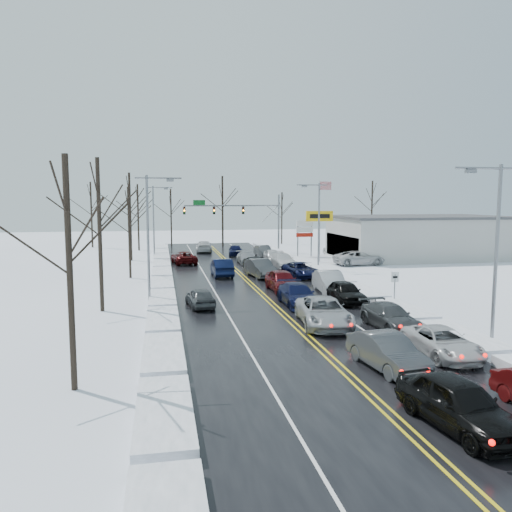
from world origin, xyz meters
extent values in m
plane|color=white|center=(0.00, 0.00, 0.00)|extent=(160.00, 160.00, 0.00)
cube|color=black|center=(0.00, 2.00, 0.01)|extent=(14.00, 84.00, 0.01)
cube|color=white|center=(-7.60, 2.00, 0.00)|extent=(1.87, 72.00, 0.49)
cube|color=white|center=(7.60, 2.00, 0.00)|extent=(1.87, 72.00, 0.49)
cylinder|color=slate|center=(8.50, 28.00, 4.00)|extent=(0.24, 0.24, 8.00)
cylinder|color=slate|center=(2.00, 28.00, 6.50)|extent=(13.00, 0.18, 0.18)
cylinder|color=slate|center=(7.30, 28.00, 5.40)|extent=(2.33, 0.10, 2.33)
cube|color=#0C591E|center=(-2.50, 28.00, 6.90)|extent=(1.60, 0.08, 0.70)
cube|color=black|center=(3.50, 28.00, 5.85)|extent=(0.32, 0.25, 1.05)
sphere|color=#3F0705|center=(3.50, 27.84, 6.15)|extent=(0.20, 0.20, 0.20)
sphere|color=orange|center=(3.50, 27.84, 5.85)|extent=(0.22, 0.22, 0.22)
sphere|color=black|center=(3.50, 27.84, 5.55)|extent=(0.20, 0.20, 0.20)
cube|color=black|center=(-0.50, 28.00, 5.85)|extent=(0.32, 0.25, 1.05)
sphere|color=#3F0705|center=(-0.50, 27.84, 6.15)|extent=(0.20, 0.20, 0.20)
sphere|color=orange|center=(-0.50, 27.84, 5.85)|extent=(0.22, 0.22, 0.22)
sphere|color=black|center=(-0.50, 27.84, 5.55)|extent=(0.20, 0.20, 0.20)
cube|color=black|center=(-4.50, 28.00, 5.85)|extent=(0.32, 0.25, 1.05)
sphere|color=#3F0705|center=(-4.50, 27.84, 6.15)|extent=(0.20, 0.20, 0.20)
sphere|color=orange|center=(-4.50, 27.84, 5.85)|extent=(0.22, 0.22, 0.22)
sphere|color=black|center=(-4.50, 27.84, 5.55)|extent=(0.20, 0.20, 0.20)
cylinder|color=slate|center=(10.50, 16.00, 2.80)|extent=(0.20, 0.20, 5.60)
cube|color=yellow|center=(10.50, 16.00, 5.40)|extent=(3.20, 0.30, 1.20)
cube|color=black|center=(10.50, 15.83, 5.40)|extent=(2.40, 0.04, 0.50)
cylinder|color=slate|center=(9.60, 22.00, 2.00)|extent=(0.16, 0.16, 4.00)
cylinder|color=slate|center=(11.40, 22.00, 2.00)|extent=(0.16, 0.16, 4.00)
cube|color=white|center=(10.50, 22.00, 4.30)|extent=(2.20, 0.22, 0.70)
cube|color=white|center=(10.50, 22.00, 3.50)|extent=(2.20, 0.22, 0.70)
cube|color=#A3190C|center=(10.50, 22.00, 2.80)|extent=(2.20, 0.22, 0.50)
cylinder|color=slate|center=(8.20, -8.00, 1.10)|extent=(0.08, 0.08, 2.20)
cube|color=white|center=(8.20, -8.00, 2.00)|extent=(0.55, 0.05, 0.70)
cube|color=black|center=(8.20, -8.04, 2.00)|extent=(0.35, 0.02, 0.15)
cylinder|color=silver|center=(15.00, 30.00, 5.00)|extent=(0.14, 0.14, 10.00)
cube|color=#AEAEA9|center=(24.00, 18.00, 2.50)|extent=(20.00, 12.00, 5.00)
cube|color=#262628|center=(14.05, 18.00, 1.60)|extent=(0.10, 11.00, 2.80)
cube|color=#3F3F42|center=(24.00, 18.00, 5.15)|extent=(20.40, 12.40, 0.30)
cylinder|color=slate|center=(8.50, -18.00, 4.50)|extent=(0.18, 0.18, 9.00)
cylinder|color=slate|center=(7.70, -18.00, 8.80)|extent=(3.20, 0.12, 0.12)
cube|color=slate|center=(6.90, -18.00, 8.65)|extent=(0.50, 0.25, 0.18)
cylinder|color=slate|center=(8.50, 10.00, 4.50)|extent=(0.18, 0.18, 9.00)
cylinder|color=slate|center=(7.70, 10.00, 8.80)|extent=(3.20, 0.12, 0.12)
cube|color=slate|center=(6.90, 10.00, 8.65)|extent=(0.50, 0.25, 0.18)
cylinder|color=slate|center=(-8.50, -4.00, 4.50)|extent=(0.18, 0.18, 9.00)
cylinder|color=slate|center=(-7.70, -4.00, 8.80)|extent=(3.20, 0.12, 0.12)
cube|color=slate|center=(-6.90, -4.00, 8.65)|extent=(0.50, 0.25, 0.18)
cylinder|color=slate|center=(-8.50, 24.00, 4.50)|extent=(0.18, 0.18, 9.00)
cylinder|color=slate|center=(-7.70, 24.00, 8.80)|extent=(3.20, 0.12, 0.12)
cube|color=slate|center=(-6.90, 24.00, 8.65)|extent=(0.50, 0.25, 0.18)
cylinder|color=#2D231C|center=(-11.00, -20.00, 4.50)|extent=(0.24, 0.24, 9.00)
cylinder|color=#2D231C|center=(-11.50, -6.00, 5.00)|extent=(0.27, 0.27, 10.00)
cylinder|color=#2D231C|center=(-10.50, 8.00, 4.25)|extent=(0.23, 0.23, 8.50)
cylinder|color=#2D231C|center=(-11.20, 22.00, 5.25)|extent=(0.28, 0.28, 10.50)
cylinder|color=#2D231C|center=(-10.80, 34.00, 4.75)|extent=(0.25, 0.25, 9.50)
cylinder|color=#2D231C|center=(-18.00, 40.00, 5.00)|extent=(0.27, 0.27, 10.00)
cylinder|color=#2D231C|center=(-6.00, 41.00, 4.50)|extent=(0.24, 0.24, 9.00)
cylinder|color=#2D231C|center=(2.00, 39.00, 5.50)|extent=(0.29, 0.29, 11.00)
cylinder|color=#2D231C|center=(12.00, 40.50, 4.25)|extent=(0.23, 0.23, 8.50)
cylinder|color=#2D231C|center=(28.00, 41.00, 5.25)|extent=(0.28, 0.28, 10.50)
imported|color=black|center=(1.69, -25.72, 0.00)|extent=(2.58, 5.05, 1.64)
imported|color=#424447|center=(1.92, -20.08, 0.00)|extent=(2.15, 4.80, 1.53)
imported|color=#A6A9AE|center=(1.62, -12.37, 0.00)|extent=(3.34, 6.09, 1.62)
imported|color=#0B1033|center=(1.62, -6.72, 0.00)|extent=(2.11, 5.19, 1.51)
imported|color=#49090E|center=(1.87, -1.17, 0.00)|extent=(2.13, 5.03, 1.69)
imported|color=#383A3D|center=(1.59, 6.24, 0.00)|extent=(2.46, 5.34, 1.70)
imported|color=black|center=(1.92, 10.94, 0.00)|extent=(2.65, 5.04, 1.35)
imported|color=#94979C|center=(1.94, 16.30, 0.00)|extent=(1.95, 4.69, 1.35)
imported|color=black|center=(1.87, 24.39, 0.00)|extent=(2.21, 4.48, 1.47)
imported|color=silver|center=(5.27, -18.86, 0.00)|extent=(2.26, 4.80, 1.33)
imported|color=#393B3D|center=(5.12, -13.69, 0.00)|extent=(2.20, 4.89, 1.39)
imported|color=black|center=(5.24, -6.41, 0.00)|extent=(1.95, 4.59, 1.55)
imported|color=#A7AAAF|center=(5.40, -2.55, 0.00)|extent=(2.23, 5.31, 1.71)
imported|color=black|center=(5.31, 5.41, 0.00)|extent=(2.92, 5.32, 1.41)
imported|color=silver|center=(5.25, 12.49, 0.00)|extent=(2.54, 5.44, 1.54)
imported|color=silver|center=(5.37, 17.97, 0.00)|extent=(1.73, 4.23, 1.43)
imported|color=#414346|center=(5.27, 22.75, 0.00)|extent=(1.90, 4.53, 1.46)
imported|color=black|center=(-1.95, 7.60, 0.00)|extent=(1.83, 5.11, 1.68)
imported|color=#47090B|center=(-5.10, 17.61, 0.00)|extent=(3.05, 5.47, 1.45)
imported|color=silver|center=(-1.75, 29.96, 0.00)|extent=(2.57, 5.56, 1.57)
imported|color=#424447|center=(-5.06, -5.97, 0.00)|extent=(2.06, 4.10, 1.34)
imported|color=silver|center=(14.16, 12.72, 0.00)|extent=(5.91, 3.00, 1.60)
imported|color=#424548|center=(17.00, 16.80, 0.00)|extent=(2.41, 5.90, 1.71)
imported|color=silver|center=(14.97, 22.87, 0.00)|extent=(2.33, 4.86, 1.60)
camera|label=1|loc=(-7.57, -39.58, 7.32)|focal=35.00mm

